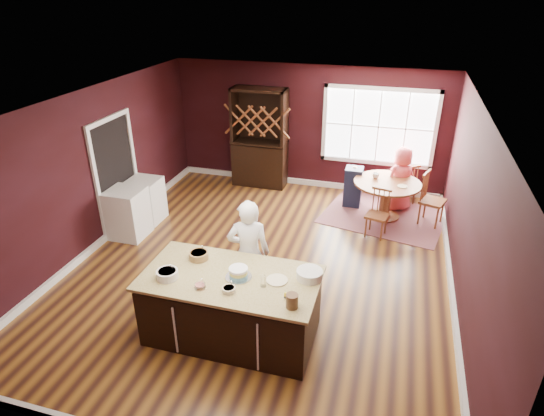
# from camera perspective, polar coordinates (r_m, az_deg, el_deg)

# --- Properties ---
(room_shell) EXTENTS (7.00, 7.00, 7.00)m
(room_shell) POSITION_cam_1_polar(r_m,az_deg,el_deg) (6.96, -1.35, 2.14)
(room_shell) COLOR brown
(room_shell) RESTS_ON ground
(window) EXTENTS (2.36, 0.10, 1.66)m
(window) POSITION_cam_1_polar(r_m,az_deg,el_deg) (9.90, 13.22, 9.90)
(window) COLOR white
(window) RESTS_ON room_shell
(doorway) EXTENTS (0.08, 1.26, 2.13)m
(doorway) POSITION_cam_1_polar(r_m,az_deg,el_deg) (8.83, -18.89, 3.84)
(doorway) COLOR white
(doorway) RESTS_ON room_shell
(kitchen_island) EXTENTS (2.23, 1.17, 0.92)m
(kitchen_island) POSITION_cam_1_polar(r_m,az_deg,el_deg) (6.05, -5.07, -12.29)
(kitchen_island) COLOR black
(kitchen_island) RESTS_ON ground
(dining_table) EXTENTS (1.29, 1.29, 0.75)m
(dining_table) POSITION_cam_1_polar(r_m,az_deg,el_deg) (9.15, 14.16, 1.93)
(dining_table) COLOR brown
(dining_table) RESTS_ON ground
(baker) EXTENTS (0.68, 0.53, 1.64)m
(baker) POSITION_cam_1_polar(r_m,az_deg,el_deg) (6.38, -2.93, -5.74)
(baker) COLOR white
(baker) RESTS_ON ground
(layer_cake) EXTENTS (0.33, 0.33, 0.14)m
(layer_cake) POSITION_cam_1_polar(r_m,az_deg,el_deg) (5.71, -4.23, -8.10)
(layer_cake) COLOR white
(layer_cake) RESTS_ON kitchen_island
(bowl_blue) EXTENTS (0.27, 0.27, 0.10)m
(bowl_blue) POSITION_cam_1_polar(r_m,az_deg,el_deg) (5.84, -13.00, -8.10)
(bowl_blue) COLOR silver
(bowl_blue) RESTS_ON kitchen_island
(bowl_yellow) EXTENTS (0.26, 0.26, 0.10)m
(bowl_yellow) POSITION_cam_1_polar(r_m,az_deg,el_deg) (6.13, -9.17, -5.88)
(bowl_yellow) COLOR olive
(bowl_yellow) RESTS_ON kitchen_island
(bowl_pink) EXTENTS (0.14, 0.14, 0.05)m
(bowl_pink) POSITION_cam_1_polar(r_m,az_deg,el_deg) (5.60, -9.03, -9.66)
(bowl_pink) COLOR white
(bowl_pink) RESTS_ON kitchen_island
(bowl_olive) EXTENTS (0.16, 0.16, 0.06)m
(bowl_olive) POSITION_cam_1_polar(r_m,az_deg,el_deg) (5.50, -5.44, -10.15)
(bowl_olive) COLOR beige
(bowl_olive) RESTS_ON kitchen_island
(drinking_glass) EXTENTS (0.07, 0.07, 0.15)m
(drinking_glass) POSITION_cam_1_polar(r_m,az_deg,el_deg) (5.54, -1.12, -9.17)
(drinking_glass) COLOR white
(drinking_glass) RESTS_ON kitchen_island
(dinner_plate) EXTENTS (0.27, 0.27, 0.02)m
(dinner_plate) POSITION_cam_1_polar(r_m,az_deg,el_deg) (5.66, 0.63, -9.05)
(dinner_plate) COLOR beige
(dinner_plate) RESTS_ON kitchen_island
(white_tub) EXTENTS (0.33, 0.33, 0.11)m
(white_tub) POSITION_cam_1_polar(r_m,az_deg,el_deg) (5.70, 4.73, -8.30)
(white_tub) COLOR white
(white_tub) RESTS_ON kitchen_island
(stoneware_crock) EXTENTS (0.14, 0.14, 0.17)m
(stoneware_crock) POSITION_cam_1_polar(r_m,az_deg,el_deg) (5.22, 2.52, -11.57)
(stoneware_crock) COLOR brown
(stoneware_crock) RESTS_ON kitchen_island
(toy_figurine) EXTENTS (0.04, 0.04, 0.07)m
(toy_figurine) POSITION_cam_1_polar(r_m,az_deg,el_deg) (5.38, 1.74, -10.89)
(toy_figurine) COLOR yellow
(toy_figurine) RESTS_ON kitchen_island
(rug) EXTENTS (2.59, 2.19, 0.01)m
(rug) POSITION_cam_1_polar(r_m,az_deg,el_deg) (9.38, 13.80, -1.00)
(rug) COLOR brown
(rug) RESTS_ON ground
(chair_east) EXTENTS (0.54, 0.55, 1.05)m
(chair_east) POSITION_cam_1_polar(r_m,az_deg,el_deg) (9.15, 19.56, 1.07)
(chair_east) COLOR brown
(chair_east) RESTS_ON ground
(chair_south) EXTENTS (0.45, 0.43, 0.91)m
(chair_south) POSITION_cam_1_polar(r_m,az_deg,el_deg) (8.45, 13.07, -0.68)
(chair_south) COLOR brown
(chair_south) RESTS_ON ground
(chair_north) EXTENTS (0.52, 0.52, 0.90)m
(chair_north) POSITION_cam_1_polar(r_m,az_deg,el_deg) (9.90, 16.42, 3.02)
(chair_north) COLOR #9C5D33
(chair_north) RESTS_ON ground
(seated_woman) EXTENTS (0.77, 0.73, 1.33)m
(seated_woman) POSITION_cam_1_polar(r_m,az_deg,el_deg) (9.51, 15.85, 3.52)
(seated_woman) COLOR #D54850
(seated_woman) RESTS_ON ground
(high_chair) EXTENTS (0.35, 0.35, 0.87)m
(high_chair) POSITION_cam_1_polar(r_m,az_deg,el_deg) (9.55, 10.14, 2.74)
(high_chair) COLOR black
(high_chair) RESTS_ON ground
(toddler) EXTENTS (0.18, 0.14, 0.26)m
(toddler) POSITION_cam_1_polar(r_m,az_deg,el_deg) (9.40, 9.90, 4.87)
(toddler) COLOR #8CA5BF
(toddler) RESTS_ON high_chair
(table_plate) EXTENTS (0.19, 0.19, 0.01)m
(table_plate) POSITION_cam_1_polar(r_m,az_deg,el_deg) (8.93, 16.05, 2.64)
(table_plate) COLOR beige
(table_plate) RESTS_ON dining_table
(table_cup) EXTENTS (0.14, 0.14, 0.10)m
(table_cup) POSITION_cam_1_polar(r_m,az_deg,el_deg) (9.18, 12.89, 3.97)
(table_cup) COLOR white
(table_cup) RESTS_ON dining_table
(hutch) EXTENTS (1.20, 0.50, 2.21)m
(hutch) POSITION_cam_1_polar(r_m,az_deg,el_deg) (10.21, -1.57, 8.75)
(hutch) COLOR #3B1E11
(hutch) RESTS_ON ground
(washer) EXTENTS (0.63, 0.61, 0.91)m
(washer) POSITION_cam_1_polar(r_m,az_deg,el_deg) (8.65, -17.67, -0.63)
(washer) COLOR white
(washer) RESTS_ON ground
(dryer) EXTENTS (0.59, 0.57, 0.86)m
(dryer) POSITION_cam_1_polar(r_m,az_deg,el_deg) (9.14, -15.55, 0.97)
(dryer) COLOR silver
(dryer) RESTS_ON ground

